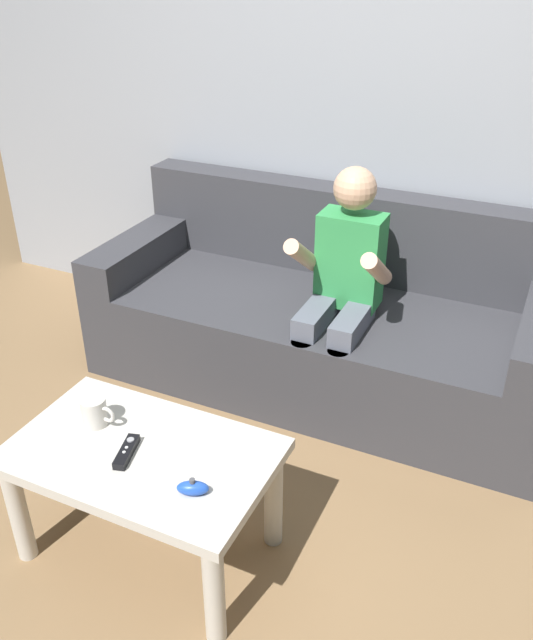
# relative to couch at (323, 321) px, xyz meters

# --- Properties ---
(ground_plane) EXTENTS (8.92, 8.92, 0.00)m
(ground_plane) POSITION_rel_couch_xyz_m (0.09, -1.25, -0.28)
(ground_plane) COLOR olive
(wall_back) EXTENTS (4.46, 0.05, 2.50)m
(wall_back) POSITION_rel_couch_xyz_m (0.09, 0.40, 0.97)
(wall_back) COLOR #999EA8
(wall_back) RESTS_ON ground
(couch) EXTENTS (1.97, 0.80, 0.80)m
(couch) POSITION_rel_couch_xyz_m (0.00, 0.00, 0.00)
(couch) COLOR #38383D
(couch) RESTS_ON ground
(person_seated_on_couch) EXTENTS (0.36, 0.44, 1.01)m
(person_seated_on_couch) POSITION_rel_couch_xyz_m (0.13, -0.18, 0.29)
(person_seated_on_couch) COLOR slate
(person_seated_on_couch) RESTS_ON ground
(coffee_table) EXTENTS (0.80, 0.49, 0.41)m
(coffee_table) POSITION_rel_couch_xyz_m (-0.14, -1.19, 0.06)
(coffee_table) COLOR beige
(coffee_table) RESTS_ON ground
(game_remote_black_near_edge) EXTENTS (0.07, 0.14, 0.03)m
(game_remote_black_near_edge) POSITION_rel_couch_xyz_m (-0.16, -1.23, 0.14)
(game_remote_black_near_edge) COLOR black
(game_remote_black_near_edge) RESTS_ON coffee_table
(nunchuk_blue) EXTENTS (0.10, 0.07, 0.05)m
(nunchuk_blue) POSITION_rel_couch_xyz_m (0.10, -1.28, 0.15)
(nunchuk_blue) COLOR blue
(nunchuk_blue) RESTS_ON coffee_table
(coffee_mug) EXTENTS (0.12, 0.08, 0.10)m
(coffee_mug) POSITION_rel_couch_xyz_m (-0.34, -1.15, 0.18)
(coffee_mug) COLOR silver
(coffee_mug) RESTS_ON coffee_table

